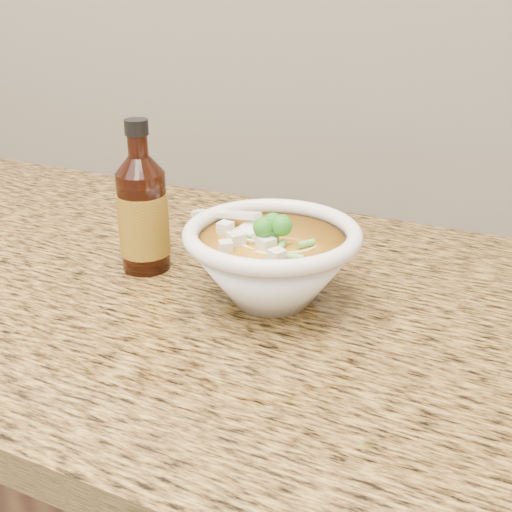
% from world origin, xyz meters
% --- Properties ---
extents(counter_slab, '(4.00, 0.68, 0.04)m').
position_xyz_m(counter_slab, '(0.00, 1.68, 0.88)').
color(counter_slab, olive).
rests_on(counter_slab, cabinet).
extents(soup_bowl, '(0.23, 0.20, 0.11)m').
position_xyz_m(soup_bowl, '(0.23, 1.66, 0.95)').
color(soup_bowl, white).
rests_on(soup_bowl, counter_slab).
extents(hot_sauce_bottle, '(0.07, 0.07, 0.19)m').
position_xyz_m(hot_sauce_bottle, '(0.05, 1.67, 0.97)').
color(hot_sauce_bottle, black).
rests_on(hot_sauce_bottle, counter_slab).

